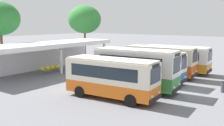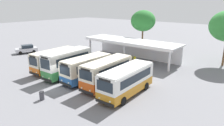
% 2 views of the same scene
% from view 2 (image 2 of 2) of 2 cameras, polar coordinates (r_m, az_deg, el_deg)
% --- Properties ---
extents(ground_plane, '(180.00, 180.00, 0.00)m').
position_cam_2_polar(ground_plane, '(25.20, -14.53, -6.38)').
color(ground_plane, slate).
extents(city_bus_nearest_orange, '(2.64, 7.30, 3.06)m').
position_cam_2_polar(city_bus_nearest_orange, '(30.63, -15.62, 0.94)').
color(city_bus_nearest_orange, black).
rests_on(city_bus_nearest_orange, ground).
extents(city_bus_second_in_row, '(2.64, 7.29, 3.52)m').
position_cam_2_polar(city_bus_second_in_row, '(27.93, -12.31, 0.20)').
color(city_bus_second_in_row, black).
rests_on(city_bus_second_in_row, ground).
extents(city_bus_middle_cream, '(2.46, 7.01, 3.06)m').
position_cam_2_polar(city_bus_middle_cream, '(25.99, -7.01, -1.28)').
color(city_bus_middle_cream, black).
rests_on(city_bus_middle_cream, ground).
extents(city_bus_fourth_amber, '(2.60, 7.47, 3.21)m').
position_cam_2_polar(city_bus_fourth_amber, '(24.01, -1.36, -2.46)').
color(city_bus_fourth_amber, black).
rests_on(city_bus_fourth_amber, ground).
extents(city_bus_fifth_blue, '(2.68, 7.66, 3.02)m').
position_cam_2_polar(city_bus_fifth_blue, '(21.82, 4.14, -4.72)').
color(city_bus_fifth_blue, black).
rests_on(city_bus_fifth_blue, ground).
extents(parked_car_flank, '(3.02, 4.38, 1.62)m').
position_cam_2_polar(parked_car_flank, '(43.95, -22.73, 3.64)').
color(parked_car_flank, black).
rests_on(parked_car_flank, ground).
extents(terminal_canopy, '(17.43, 4.77, 3.40)m').
position_cam_2_polar(terminal_canopy, '(36.14, 5.74, 5.20)').
color(terminal_canopy, silver).
rests_on(terminal_canopy, ground).
extents(waiting_chair_end_by_column, '(0.45, 0.45, 0.86)m').
position_cam_2_polar(waiting_chair_end_by_column, '(36.47, 2.56, 2.03)').
color(waiting_chair_end_by_column, slate).
rests_on(waiting_chair_end_by_column, ground).
extents(waiting_chair_second_from_end, '(0.45, 0.45, 0.86)m').
position_cam_2_polar(waiting_chair_second_from_end, '(36.01, 3.39, 1.83)').
color(waiting_chair_second_from_end, slate).
rests_on(waiting_chair_second_from_end, ground).
extents(waiting_chair_middle_seat, '(0.45, 0.45, 0.86)m').
position_cam_2_polar(waiting_chair_middle_seat, '(35.68, 4.39, 1.68)').
color(waiting_chair_middle_seat, slate).
rests_on(waiting_chair_middle_seat, ground).
extents(waiting_chair_fourth_seat, '(0.45, 0.45, 0.86)m').
position_cam_2_polar(waiting_chair_fourth_seat, '(35.27, 5.30, 1.48)').
color(waiting_chair_fourth_seat, slate).
rests_on(waiting_chair_fourth_seat, ground).
extents(waiting_chair_fifth_seat, '(0.45, 0.45, 0.86)m').
position_cam_2_polar(waiting_chair_fifth_seat, '(34.90, 6.27, 1.29)').
color(waiting_chair_fifth_seat, slate).
rests_on(waiting_chair_fifth_seat, ground).
extents(roadside_tree_behind_canopy, '(4.85, 4.85, 8.25)m').
position_cam_2_polar(roadside_tree_behind_canopy, '(41.78, 8.66, 11.54)').
color(roadside_tree_behind_canopy, brown).
rests_on(roadside_tree_behind_canopy, ground).
extents(litter_bin_apron, '(0.49, 0.49, 0.90)m').
position_cam_2_polar(litter_bin_apron, '(22.26, -19.00, -8.60)').
color(litter_bin_apron, '#3F3F47').
rests_on(litter_bin_apron, ground).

